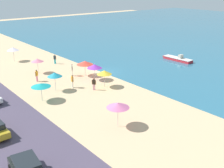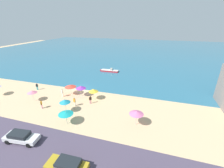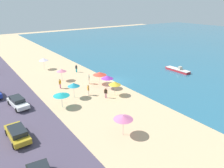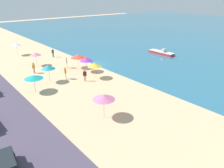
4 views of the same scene
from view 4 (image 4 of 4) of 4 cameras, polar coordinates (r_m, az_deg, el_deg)
The scene contains 15 objects.
ground_plane at distance 38.23m, azimuth -4.56°, elevation 4.99°, with size 160.00×160.00×0.00m, color #D4B084.
beach_umbrella_0 at distance 31.20m, azimuth -16.33°, elevation 4.29°, with size 1.89×1.89×2.52m.
beach_umbrella_1 at distance 36.57m, azimuth -8.85°, elevation 7.20°, with size 2.46×2.46×2.31m.
beach_umbrella_2 at distance 21.09m, azimuth -2.17°, elevation -3.44°, with size 2.19×2.19×2.53m.
beach_umbrella_3 at distance 39.46m, azimuth -19.36°, elevation 7.41°, with size 1.87×1.87×2.34m.
beach_umbrella_4 at distance 28.54m, azimuth -19.79°, elevation 1.70°, with size 2.29×2.29×2.21m.
beach_umbrella_5 at distance 47.95m, azimuth -23.82°, elevation 9.51°, with size 2.07×2.07×2.56m.
beach_umbrella_6 at distance 31.50m, azimuth -4.59°, elevation 5.03°, with size 1.97×1.97×2.36m.
beach_umbrella_7 at distance 34.39m, azimuth -6.73°, elevation 6.45°, with size 2.14×2.14×2.38m.
bather_0 at distance 37.00m, azimuth -11.79°, elevation 5.64°, with size 0.52×0.36×1.82m.
bather_1 at distance 35.89m, azimuth -19.78°, elevation 4.14°, with size 0.37×0.50×1.71m.
bather_2 at distance 44.24m, azimuth -15.18°, elevation 7.95°, with size 0.52×0.35×1.66m.
bather_3 at distance 32.08m, azimuth -12.11°, elevation 2.97°, with size 0.56×0.30×1.78m.
bather_4 at distance 30.87m, azimuth -7.12°, elevation 2.39°, with size 0.47×0.40×1.65m.
skiff_nearshore at distance 46.12m, azimuth 12.75°, elevation 8.02°, with size 5.91×1.61×1.17m.
Camera 4 is at (29.88, -20.94, 11.42)m, focal length 35.00 mm.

